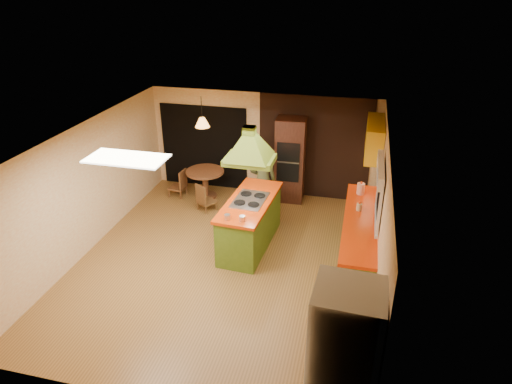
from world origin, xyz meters
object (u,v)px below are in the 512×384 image
(refrigerator, at_px, (344,356))
(dining_table, at_px, (205,179))
(wall_oven, at_px, (290,160))
(man, at_px, (263,180))
(canister_large, at_px, (361,189))
(kitchen_island, at_px, (250,222))

(refrigerator, distance_m, dining_table, 6.55)
(wall_oven, bearing_deg, dining_table, -171.71)
(man, height_order, canister_large, man)
(kitchen_island, xyz_separation_m, refrigerator, (2.04, -3.56, 0.45))
(kitchen_island, xyz_separation_m, wall_oven, (0.41, 2.24, 0.51))
(canister_large, bearing_deg, dining_table, 166.31)
(man, height_order, refrigerator, refrigerator)
(wall_oven, bearing_deg, kitchen_island, -102.70)
(man, bearing_deg, dining_table, -31.98)
(kitchen_island, distance_m, dining_table, 2.45)
(man, xyz_separation_m, dining_table, (-1.54, 0.50, -0.34))
(man, relative_size, dining_table, 1.78)
(kitchen_island, xyz_separation_m, man, (-0.05, 1.37, 0.31))
(wall_oven, bearing_deg, canister_large, -39.49)
(kitchen_island, relative_size, canister_large, 8.95)
(wall_oven, bearing_deg, man, -120.12)
(refrigerator, bearing_deg, canister_large, 92.47)
(man, relative_size, wall_oven, 0.81)
(kitchen_island, bearing_deg, dining_table, 134.18)
(wall_oven, xyz_separation_m, canister_large, (1.67, -1.27, 0.02))
(refrigerator, bearing_deg, kitchen_island, 122.78)
(man, distance_m, dining_table, 1.65)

